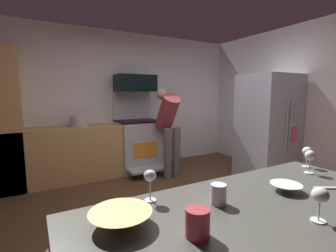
{
  "coord_description": "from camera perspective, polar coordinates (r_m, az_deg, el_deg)",
  "views": [
    {
      "loc": [
        -1.46,
        -2.25,
        1.43
      ],
      "look_at": [
        -0.03,
        0.3,
        1.05
      ],
      "focal_mm": 25.93,
      "sensor_mm": 36.0,
      "label": 1
    }
  ],
  "objects": [
    {
      "name": "mixing_bowl_small",
      "position": [
        1.53,
        25.95,
        -12.86
      ],
      "size": [
        0.17,
        0.17,
        0.04
      ],
      "primitive_type": "cone",
      "rotation": [
        3.14,
        0.0,
        0.0
      ],
      "color": "white",
      "rests_on": "counter_island"
    },
    {
      "name": "mixing_bowl_large",
      "position": [
        1.07,
        -11.05,
        -20.56
      ],
      "size": [
        0.26,
        0.26,
        0.06
      ],
      "primitive_type": "cone",
      "rotation": [
        3.14,
        0.0,
        0.0
      ],
      "color": "#DFC777",
      "rests_on": "counter_island"
    },
    {
      "name": "ground_plane",
      "position": [
        3.05,
        3.53,
        -20.82
      ],
      "size": [
        5.2,
        4.8,
        0.02
      ],
      "primitive_type": "cube",
      "color": "brown"
    },
    {
      "name": "wine_glass_near",
      "position": [
        1.23,
        32.14,
        -13.93
      ],
      "size": [
        0.07,
        0.07,
        0.15
      ],
      "color": "silver",
      "rests_on": "counter_island"
    },
    {
      "name": "oven_range",
      "position": [
        4.65,
        -7.01,
        -4.08
      ],
      "size": [
        0.76,
        0.95,
        1.48
      ],
      "color": "#B9BDC1",
      "rests_on": "ground"
    },
    {
      "name": "stock_pot",
      "position": [
        4.3,
        -20.22,
        1.12
      ],
      "size": [
        0.29,
        0.29,
        0.18
      ],
      "primitive_type": "cylinder",
      "color": "beige",
      "rests_on": "lower_cabinet_run"
    },
    {
      "name": "lower_cabinet_run",
      "position": [
        4.38,
        -21.24,
        -6.02
      ],
      "size": [
        2.4,
        0.6,
        0.9
      ],
      "primitive_type": "cube",
      "color": "tan",
      "rests_on": "ground"
    },
    {
      "name": "refrigerator",
      "position": [
        4.47,
        22.39,
        -0.19
      ],
      "size": [
        0.88,
        0.76,
        1.76
      ],
      "color": "#AFB6C9",
      "rests_on": "ground"
    },
    {
      "name": "mug_coffee",
      "position": [
        1.25,
        11.75,
        -15.41
      ],
      "size": [
        0.08,
        0.08,
        0.1
      ],
      "primitive_type": "cylinder",
      "color": "silver",
      "rests_on": "counter_island"
    },
    {
      "name": "wine_glass_far",
      "position": [
        1.9,
        30.42,
        -6.24
      ],
      "size": [
        0.07,
        0.07,
        0.16
      ],
      "color": "silver",
      "rests_on": "counter_island"
    },
    {
      "name": "wine_glass_mid",
      "position": [
        2.06,
        29.93,
        -5.4
      ],
      "size": [
        0.07,
        0.07,
        0.15
      ],
      "color": "silver",
      "rests_on": "counter_island"
    },
    {
      "name": "wine_glass_extra",
      "position": [
        1.24,
        -4.24,
        -12.06
      ],
      "size": [
        0.06,
        0.06,
        0.16
      ],
      "color": "silver",
      "rests_on": "counter_island"
    },
    {
      "name": "person_cook",
      "position": [
        4.18,
        0.15,
        0.21
      ],
      "size": [
        0.31,
        0.6,
        1.54
      ],
      "color": "#5E5E5E",
      "rests_on": "ground"
    },
    {
      "name": "microwave",
      "position": [
        4.64,
        -7.68,
        9.95
      ],
      "size": [
        0.74,
        0.38,
        0.31
      ],
      "primitive_type": "cube",
      "color": "black",
      "rests_on": "oven_range"
    },
    {
      "name": "wall_back",
      "position": [
        4.82,
        -11.65,
        5.74
      ],
      "size": [
        5.2,
        0.12,
        2.6
      ],
      "primitive_type": "cube",
      "color": "silver",
      "rests_on": "ground"
    },
    {
      "name": "wall_right",
      "position": [
        4.59,
        31.5,
        4.72
      ],
      "size": [
        0.12,
        4.8,
        2.6
      ],
      "primitive_type": "cube",
      "color": "silver",
      "rests_on": "ground"
    },
    {
      "name": "mug_tea",
      "position": [
        0.99,
        6.94,
        -21.61
      ],
      "size": [
        0.09,
        0.09,
        0.11
      ],
      "primitive_type": "cylinder",
      "color": "#9E343A",
      "rests_on": "counter_island"
    }
  ]
}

